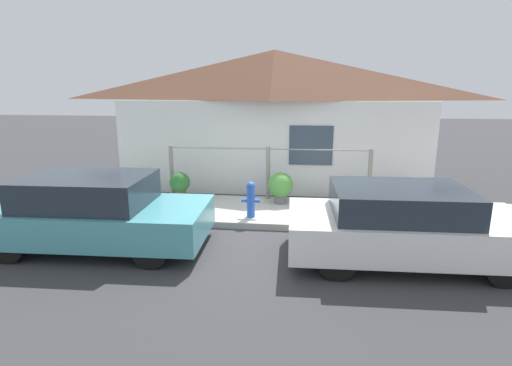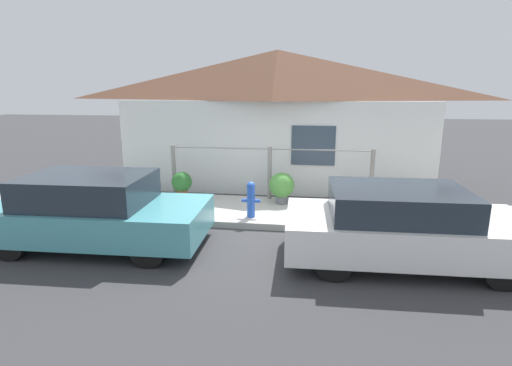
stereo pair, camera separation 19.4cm
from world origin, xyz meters
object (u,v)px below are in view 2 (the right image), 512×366
object	(u,v)px
car_right	(403,226)
fire_hydrant	(251,199)
car_left	(96,211)
potted_plant_by_fence	(182,183)
potted_plant_near_hydrant	(282,186)

from	to	relation	value
car_right	fire_hydrant	bearing A→B (deg)	148.59
car_left	fire_hydrant	distance (m)	3.01
car_left	car_right	xyz separation A→B (m)	(5.28, 0.00, -0.02)
fire_hydrant	potted_plant_by_fence	size ratio (longest dim) A/B	1.18
car_right	potted_plant_by_fence	size ratio (longest dim) A/B	5.98
fire_hydrant	potted_plant_near_hydrant	bearing A→B (deg)	62.54
car_right	potted_plant_by_fence	xyz separation A→B (m)	(-4.62, 2.82, -0.13)
fire_hydrant	car_left	bearing A→B (deg)	-148.39
car_right	fire_hydrant	distance (m)	3.14
car_left	potted_plant_near_hydrant	world-z (taller)	car_left
potted_plant_near_hydrant	potted_plant_by_fence	size ratio (longest dim) A/B	1.14
potted_plant_by_fence	fire_hydrant	bearing A→B (deg)	-33.13
potted_plant_by_fence	potted_plant_near_hydrant	bearing A→B (deg)	-3.73
car_left	potted_plant_by_fence	xyz separation A→B (m)	(0.66, 2.82, -0.15)
car_left	potted_plant_near_hydrant	size ratio (longest dim) A/B	5.29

